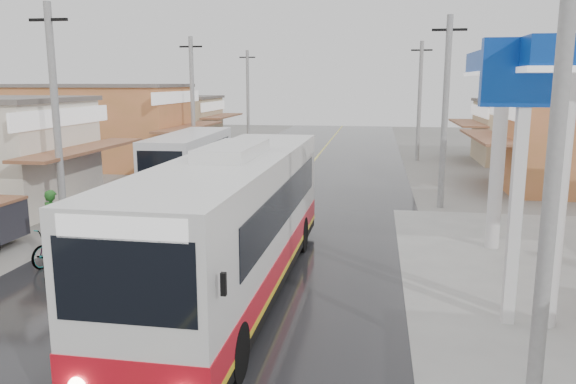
# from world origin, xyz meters

# --- Properties ---
(ground) EXTENTS (120.00, 120.00, 0.00)m
(ground) POSITION_xyz_m (0.00, 0.00, 0.00)
(ground) COLOR slate
(ground) RESTS_ON ground
(road) EXTENTS (12.00, 90.00, 0.02)m
(road) POSITION_xyz_m (0.00, 15.00, 0.01)
(road) COLOR black
(road) RESTS_ON ground
(centre_line) EXTENTS (0.15, 90.00, 0.01)m
(centre_line) POSITION_xyz_m (0.00, 15.00, 0.02)
(centre_line) COLOR #D8CC4C
(centre_line) RESTS_ON road
(shopfronts_left) EXTENTS (11.00, 44.00, 5.20)m
(shopfronts_left) POSITION_xyz_m (-13.00, 18.00, 0.00)
(shopfronts_left) COLOR tan
(shopfronts_left) RESTS_ON ground
(utility_poles_left) EXTENTS (1.60, 50.00, 8.00)m
(utility_poles_left) POSITION_xyz_m (-7.00, 16.00, 0.00)
(utility_poles_left) COLOR gray
(utility_poles_left) RESTS_ON ground
(utility_poles_right) EXTENTS (1.60, 36.00, 8.00)m
(utility_poles_right) POSITION_xyz_m (7.00, 15.00, 0.00)
(utility_poles_right) COLOR gray
(utility_poles_right) RESTS_ON ground
(coach_bus) EXTENTS (2.89, 12.23, 3.80)m
(coach_bus) POSITION_xyz_m (0.75, 3.92, 1.83)
(coach_bus) COLOR silver
(coach_bus) RESTS_ON road
(second_bus) EXTENTS (2.60, 8.58, 2.82)m
(second_bus) POSITION_xyz_m (-4.83, 16.81, 1.52)
(second_bus) COLOR silver
(second_bus) RESTS_ON road
(cyclist) EXTENTS (1.22, 2.21, 2.26)m
(cyclist) POSITION_xyz_m (-5.05, 5.41, 0.74)
(cyclist) COLOR black
(cyclist) RESTS_ON ground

